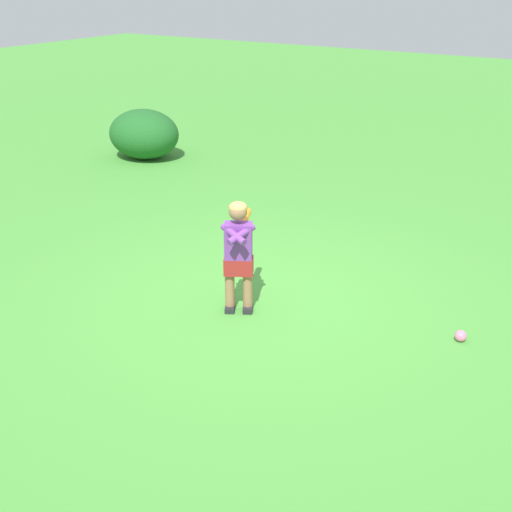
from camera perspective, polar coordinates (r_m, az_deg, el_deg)
name	(u,v)px	position (r m, az deg, el deg)	size (l,w,h in m)	color
ground_plane	(261,300)	(6.71, 0.42, -3.72)	(40.00, 40.00, 0.00)	#479338
child_batter	(239,247)	(6.26, -1.45, 0.78)	(0.33, 0.60, 1.08)	#232328
play_ball_near_batter	(461,336)	(6.25, 16.68, -6.39)	(0.10, 0.10, 0.10)	pink
shrub_left_background	(144,134)	(11.75, -9.31, 9.99)	(1.23, 1.04, 0.82)	#1E5B23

